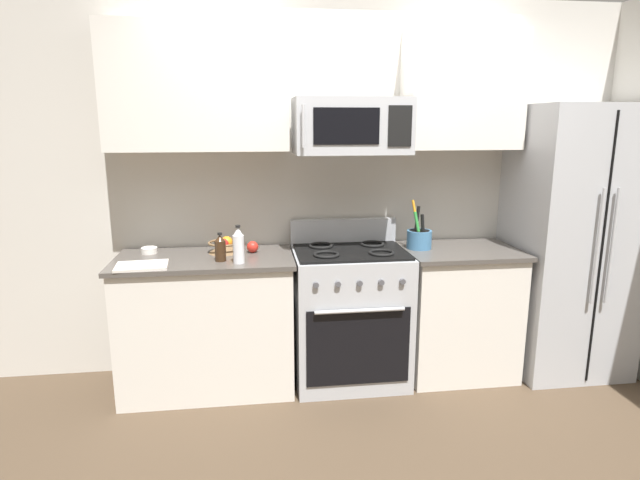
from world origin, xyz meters
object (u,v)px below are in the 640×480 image
utensil_crock (419,238)px  fruit_basket (225,246)px  microwave (351,126)px  cutting_board (142,266)px  bottle_soy (220,248)px  prep_bowl (149,250)px  apple_loose (253,247)px  range_oven (349,314)px  refrigerator (570,241)px  bottle_vinegar (238,246)px

utensil_crock → fruit_basket: bearing=177.3°
microwave → fruit_basket: (-0.84, 0.09, -0.79)m
utensil_crock → cutting_board: bearing=-172.3°
bottle_soy → prep_bowl: (-0.48, 0.27, -0.06)m
apple_loose → prep_bowl: apple_loose is taller
range_oven → microwave: (-0.00, 0.03, 1.27)m
utensil_crock → cutting_board: utensil_crock is taller
microwave → prep_bowl: bearing=174.3°
microwave → bottle_soy: bearing=-171.1°
cutting_board → range_oven: bearing=8.2°
range_oven → fruit_basket: size_ratio=5.05×
fruit_basket → microwave: bearing=-6.2°
fruit_basket → cutting_board: bearing=-147.5°
refrigerator → prep_bowl: (-2.91, 0.18, -0.01)m
microwave → bottle_vinegar: microwave is taller
utensil_crock → prep_bowl: size_ratio=3.20×
range_oven → bottle_soy: 1.00m
microwave → apple_loose: size_ratio=9.47×
microwave → fruit_basket: size_ratio=3.42×
range_oven → bottle_soy: bearing=-172.8°
range_oven → microwave: microwave is taller
refrigerator → microwave: size_ratio=2.55×
fruit_basket → bottle_vinegar: bearing=-71.1°
refrigerator → fruit_basket: bearing=176.8°
bottle_vinegar → prep_bowl: 0.69m
microwave → utensil_crock: microwave is taller
bottle_vinegar → refrigerator: bearing=3.9°
utensil_crock → bottle_vinegar: 1.25m
range_oven → bottle_vinegar: bottle_vinegar is taller
range_oven → prep_bowl: (-1.34, 0.16, 0.46)m
bottle_soy → bottle_vinegar: bearing=-29.8°
apple_loose → bottle_soy: size_ratio=0.43×
microwave → prep_bowl: (-1.34, 0.13, -0.81)m
fruit_basket → apple_loose: fruit_basket is taller
cutting_board → refrigerator: bearing=3.4°
bottle_soy → utensil_crock: bearing=6.8°
cutting_board → microwave: bearing=9.3°
range_oven → microwave: size_ratio=1.48×
apple_loose → bottle_vinegar: (-0.09, -0.26, 0.07)m
utensil_crock → bottle_soy: (-1.35, -0.16, 0.01)m
bottle_soy → prep_bowl: bearing=151.0°
apple_loose → range_oven: bearing=-7.6°
fruit_basket → utensil_crock: bearing=-2.7°
apple_loose → bottle_soy: (-0.20, -0.19, 0.04)m
apple_loose → prep_bowl: bearing=173.8°
microwave → bottle_soy: 1.14m
refrigerator → bottle_vinegar: size_ratio=7.89×
bottle_vinegar → cutting_board: bearing=-178.3°
range_oven → prep_bowl: size_ratio=10.29×
fruit_basket → prep_bowl: size_ratio=2.04×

